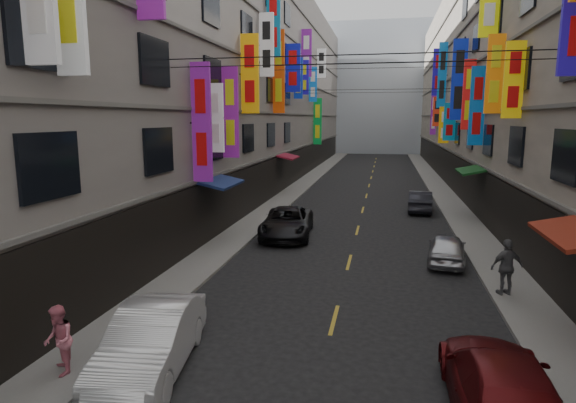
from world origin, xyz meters
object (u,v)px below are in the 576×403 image
at_px(car_left_far, 287,223).
at_px(car_right_far, 420,201).
at_px(car_right_mid, 447,249).
at_px(pedestrian_lfar, 58,340).
at_px(car_right_near, 501,387).
at_px(pedestrian_rfar, 507,267).
at_px(scooter_far_right, 444,246).
at_px(car_left_mid, 151,341).

bearing_deg(car_left_far, car_right_far, 44.27).
xyz_separation_m(car_right_mid, pedestrian_lfar, (-9.90, -11.26, 0.32)).
distance_m(car_right_near, pedestrian_rfar, 7.39).
xyz_separation_m(car_right_mid, car_right_far, (-0.32, 11.50, 0.06)).
xyz_separation_m(car_right_far, pedestrian_lfar, (-9.58, -22.76, 0.26)).
bearing_deg(pedestrian_lfar, pedestrian_rfar, 85.04).
distance_m(scooter_far_right, car_left_mid, 14.16).
bearing_deg(pedestrian_lfar, car_right_near, 53.51).
distance_m(scooter_far_right, pedestrian_rfar, 5.13).
bearing_deg(scooter_far_right, pedestrian_rfar, 112.63).
height_order(car_left_mid, car_right_mid, car_left_mid).
xyz_separation_m(car_right_near, car_right_far, (-0.09, 22.43, -0.05)).
relative_size(car_right_near, car_right_mid, 1.37).
bearing_deg(car_left_far, pedestrian_rfar, -42.85).
relative_size(car_right_near, car_right_far, 1.21).
height_order(car_left_far, car_right_far, car_left_far).
bearing_deg(car_left_mid, car_right_far, 62.21).
height_order(car_left_far, pedestrian_rfar, pedestrian_rfar).
distance_m(scooter_far_right, pedestrian_lfar, 15.90).
bearing_deg(car_left_mid, scooter_far_right, 46.89).
relative_size(scooter_far_right, car_left_far, 0.34).
bearing_deg(pedestrian_lfar, scooter_far_right, 102.85).
height_order(scooter_far_right, car_right_near, car_right_near).
bearing_deg(car_left_mid, pedestrian_rfar, 27.06).
height_order(car_right_near, pedestrian_rfar, pedestrian_rfar).
xyz_separation_m(car_left_mid, car_right_near, (7.74, -0.41, -0.04)).
distance_m(pedestrian_lfar, pedestrian_rfar, 13.63).
xyz_separation_m(car_right_mid, pedestrian_rfar, (1.46, -3.74, 0.45)).
distance_m(car_right_far, pedestrian_lfar, 24.70).
distance_m(scooter_far_right, car_right_far, 10.37).
bearing_deg(car_right_near, car_left_far, -62.52).
bearing_deg(car_right_mid, pedestrian_lfar, 55.73).
relative_size(scooter_far_right, car_right_far, 0.44).
xyz_separation_m(car_left_mid, car_left_far, (0.50, 13.70, -0.04)).
bearing_deg(car_right_far, car_left_far, 53.14).
xyz_separation_m(car_left_mid, pedestrian_lfar, (-1.93, -0.74, 0.17)).
relative_size(car_right_near, pedestrian_rfar, 2.62).
distance_m(car_left_far, car_right_mid, 8.12).
bearing_deg(car_right_far, pedestrian_lfar, 70.97).
xyz_separation_m(scooter_far_right, pedestrian_rfar, (1.43, -4.88, 0.63)).
bearing_deg(car_right_far, car_right_near, 94.01).
distance_m(car_right_near, pedestrian_lfar, 9.67).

